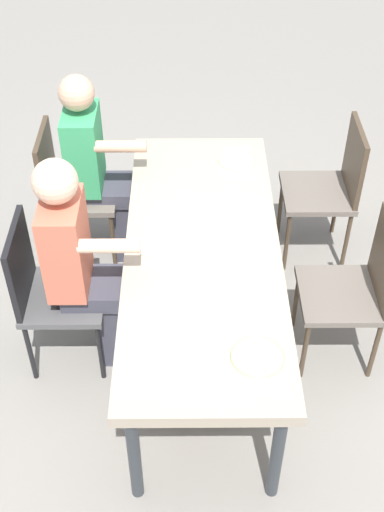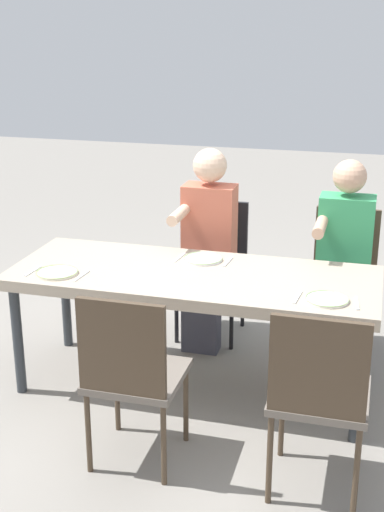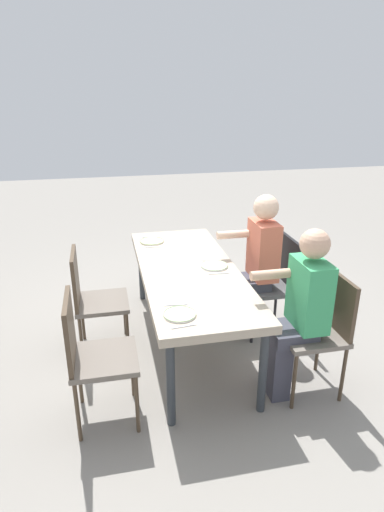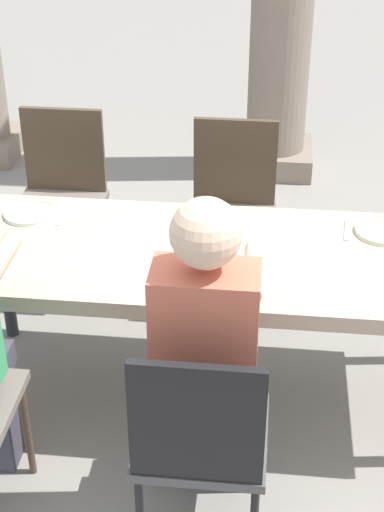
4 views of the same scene
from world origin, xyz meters
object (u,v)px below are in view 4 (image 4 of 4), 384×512
(chair_mid_north, at_px, (233,203))
(diner_man_white, at_px, (207,353))
(chair_mid_south, at_px, (200,437))
(chair_west_north, at_px, (61,190))
(dining_table, at_px, (202,264))
(plate_2, at_px, (383,231))
(plate_0, at_px, (30,213))
(plate_1, at_px, (195,279))

(chair_mid_north, xyz_separation_m, diner_man_white, (0.00, -1.46, 0.19))
(chair_mid_south, bearing_deg, chair_west_north, 118.02)
(dining_table, relative_size, chair_mid_north, 2.26)
(chair_west_north, height_order, chair_mid_south, chair_west_north)
(dining_table, xyz_separation_m, chair_mid_north, (0.08, 0.83, -0.14))
(plate_2, bearing_deg, plate_0, -179.87)
(chair_mid_north, bearing_deg, plate_0, -144.58)
(chair_mid_south, distance_m, diner_man_white, 0.28)
(dining_table, distance_m, chair_west_north, 1.16)
(plate_0, bearing_deg, plate_1, -30.00)
(chair_mid_north, height_order, plate_1, chair_mid_north)
(chair_mid_north, distance_m, plate_2, 0.92)
(chair_west_north, relative_size, plate_2, 3.98)
(plate_0, height_order, plate_2, same)
(dining_table, height_order, chair_mid_south, chair_mid_south)
(dining_table, height_order, plate_0, plate_0)
(chair_mid_north, xyz_separation_m, plate_0, (-0.85, -0.60, 0.21))
(chair_mid_north, relative_size, plate_2, 3.89)
(dining_table, height_order, plate_2, plate_2)
(chair_mid_south, relative_size, plate_2, 3.85)
(chair_mid_north, distance_m, plate_1, 1.07)
(chair_mid_south, height_order, plate_1, chair_mid_south)
(dining_table, bearing_deg, plate_2, 17.07)
(plate_1, bearing_deg, plate_2, 31.11)
(chair_mid_south, xyz_separation_m, diner_man_white, (0.00, 0.20, 0.19))
(plate_2, bearing_deg, chair_west_north, 158.73)
(plate_1, bearing_deg, chair_mid_north, 85.60)
(plate_1, bearing_deg, diner_man_white, -78.45)
(chair_mid_north, relative_size, diner_man_white, 0.70)
(dining_table, bearing_deg, plate_0, 163.90)
(plate_1, height_order, plate_2, same)
(plate_1, bearing_deg, dining_table, 89.02)
(chair_west_north, xyz_separation_m, chair_mid_south, (0.88, -1.65, -0.03))
(dining_table, distance_m, chair_mid_south, 0.84)
(chair_west_north, height_order, plate_1, chair_west_north)
(diner_man_white, bearing_deg, plate_1, 101.55)
(chair_west_north, distance_m, diner_man_white, 1.71)
(chair_mid_north, bearing_deg, dining_table, -95.31)
(chair_mid_north, relative_size, plate_1, 3.96)
(chair_mid_south, distance_m, plate_2, 1.26)
(dining_table, relative_size, plate_1, 8.96)
(chair_mid_south, bearing_deg, chair_mid_north, 90.00)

